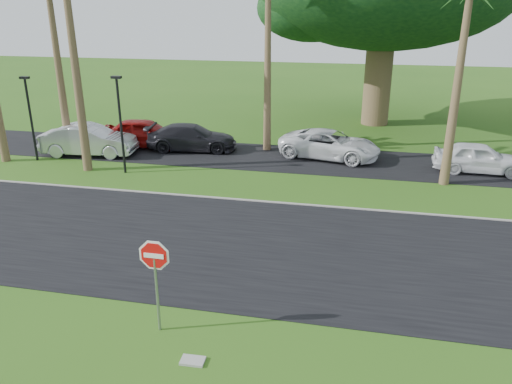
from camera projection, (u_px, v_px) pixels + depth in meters
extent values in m
plane|color=#2A5615|center=(182.00, 270.00, 15.42)|extent=(120.00, 120.00, 0.00)
cube|color=black|center=(202.00, 241.00, 17.24)|extent=(120.00, 8.00, 0.02)
cube|color=black|center=(262.00, 157.00, 26.86)|extent=(120.00, 5.00, 0.02)
cube|color=gray|center=(232.00, 199.00, 20.94)|extent=(120.00, 0.12, 0.06)
cylinder|color=gray|center=(157.00, 295.00, 12.22)|extent=(0.07, 0.07, 2.00)
cylinder|color=white|center=(154.00, 255.00, 11.83)|extent=(1.05, 0.02, 1.05)
cylinder|color=red|center=(154.00, 255.00, 11.83)|extent=(0.90, 0.02, 0.90)
cube|color=white|center=(154.00, 255.00, 11.83)|extent=(0.50, 0.02, 0.12)
cone|color=brown|center=(59.00, 70.00, 25.95)|extent=(0.44, 0.44, 9.00)
cone|color=brown|center=(73.00, 50.00, 22.73)|extent=(0.44, 0.44, 11.50)
cone|color=brown|center=(268.00, 64.00, 26.57)|extent=(0.44, 0.44, 9.50)
cone|color=brown|center=(457.00, 90.00, 21.33)|extent=(0.44, 0.44, 8.50)
cylinder|color=brown|center=(378.00, 80.00, 33.34)|extent=(1.80, 1.80, 6.00)
cylinder|color=black|center=(31.00, 121.00, 25.61)|extent=(0.12, 0.12, 4.20)
cube|color=black|center=(24.00, 78.00, 24.85)|extent=(0.45, 0.25, 0.12)
cylinder|color=black|center=(121.00, 127.00, 23.58)|extent=(0.12, 0.12, 4.50)
cube|color=black|center=(116.00, 77.00, 22.76)|extent=(0.45, 0.25, 0.12)
imported|color=#B5B7BD|center=(89.00, 140.00, 26.89)|extent=(5.20, 2.35, 1.66)
imported|color=maroon|center=(144.00, 133.00, 28.43)|extent=(5.04, 2.60, 1.64)
imported|color=black|center=(192.00, 138.00, 27.85)|extent=(5.21, 2.69, 1.45)
imported|color=white|center=(330.00, 145.00, 26.41)|extent=(5.66, 3.46, 1.47)
imported|color=white|center=(479.00, 158.00, 24.13)|extent=(4.33, 1.89, 1.45)
cube|color=#979890|center=(193.00, 361.00, 11.42)|extent=(0.56, 0.37, 0.06)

